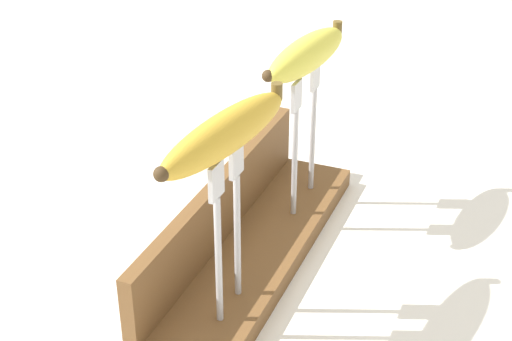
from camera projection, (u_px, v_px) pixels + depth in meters
ground_plane at (256, 260)px, 0.91m from camera, size 3.00×3.00×0.00m
wooden_board at (256, 252)px, 0.91m from camera, size 0.44×0.11×0.02m
board_backstop at (221, 207)px, 0.90m from camera, size 0.43×0.02×0.08m
fork_stand_left at (228, 218)px, 0.75m from camera, size 0.07×0.01×0.18m
fork_stand_right at (305, 126)px, 0.94m from camera, size 0.10×0.01×0.18m
banana_raised_left at (226, 133)px, 0.70m from camera, size 0.20×0.07×0.04m
banana_raised_right at (307, 54)px, 0.89m from camera, size 0.18×0.06×0.04m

